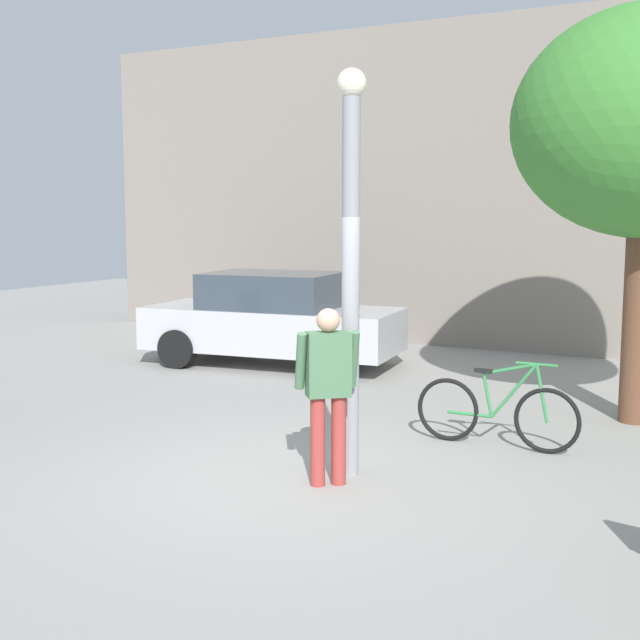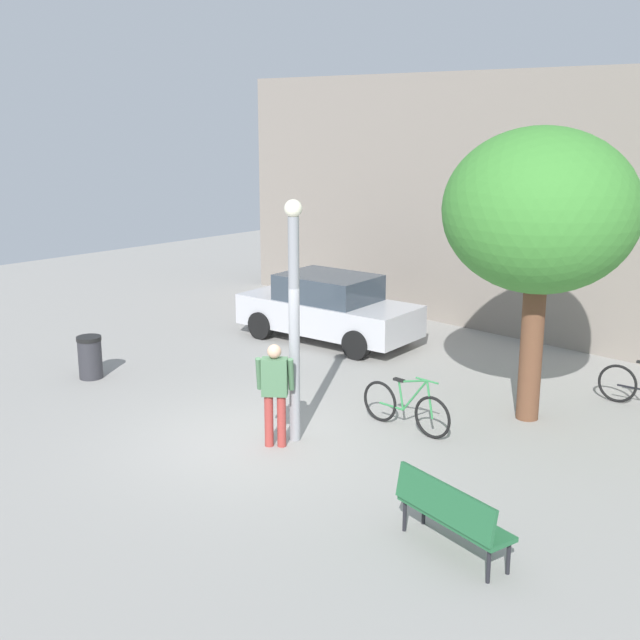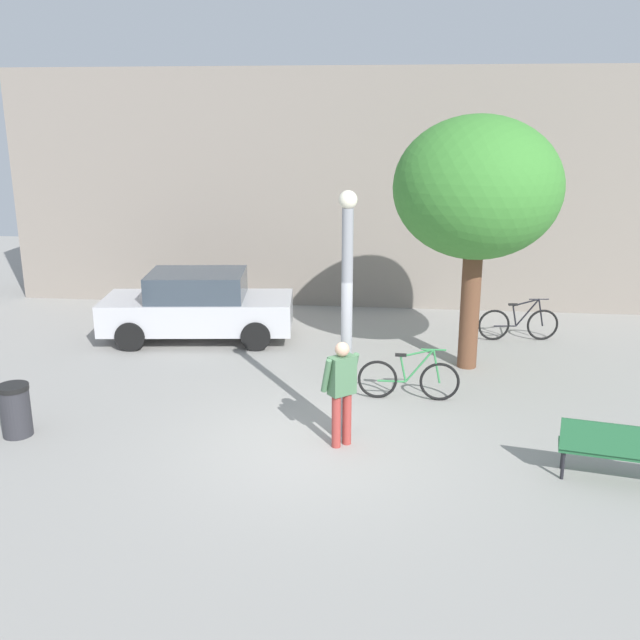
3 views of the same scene
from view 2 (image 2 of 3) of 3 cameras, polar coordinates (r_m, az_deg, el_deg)
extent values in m
plane|color=gray|center=(13.46, -4.16, -8.25)|extent=(36.00, 36.00, 0.00)
cube|color=gray|center=(19.92, 16.00, 7.62)|extent=(18.20, 2.00, 6.06)
cylinder|color=gray|center=(12.84, -1.80, -0.82)|extent=(0.17, 0.17, 3.61)
sphere|color=#F2EACC|center=(12.48, -1.87, 7.73)|extent=(0.28, 0.28, 0.28)
cylinder|color=#9E3833|center=(13.05, -3.56, -6.97)|extent=(0.14, 0.14, 0.85)
cylinder|color=#9E3833|center=(13.03, -2.68, -7.00)|extent=(0.14, 0.14, 0.85)
cube|color=#47704C|center=(12.79, -3.16, -3.95)|extent=(0.45, 0.43, 0.60)
sphere|color=tan|center=(12.67, -3.19, -2.19)|extent=(0.22, 0.22, 0.22)
cylinder|color=#47704C|center=(12.86, -4.25, -3.73)|extent=(0.22, 0.23, 0.55)
cylinder|color=#47704C|center=(12.80, -2.03, -3.78)|extent=(0.22, 0.23, 0.55)
cube|color=#236038|center=(10.20, 9.32, -13.33)|extent=(1.66, 0.74, 0.06)
cube|color=#236038|center=(9.97, 8.57, -12.38)|extent=(1.59, 0.44, 0.44)
cylinder|color=black|center=(10.87, 7.20, -12.85)|extent=(0.05, 0.05, 0.42)
cylinder|color=black|center=(9.99, 12.92, -15.74)|extent=(0.05, 0.05, 0.42)
cylinder|color=black|center=(10.68, 5.89, -13.33)|extent=(0.05, 0.05, 0.42)
cylinder|color=black|center=(9.78, 11.60, -16.35)|extent=(0.05, 0.05, 0.42)
cylinder|color=brown|center=(14.36, 14.43, -1.99)|extent=(0.38, 0.38, 2.47)
ellipsoid|color=#3B8331|center=(13.91, 15.03, 7.34)|extent=(3.18, 3.18, 2.71)
torus|color=black|center=(13.47, 7.79, -6.71)|extent=(0.71, 0.05, 0.71)
torus|color=black|center=(14.10, 4.18, -5.64)|extent=(0.71, 0.05, 0.71)
cylinder|color=#338447|center=(13.57, 6.59, -5.22)|extent=(0.50, 0.04, 0.64)
cylinder|color=#338447|center=(13.53, 6.45, -4.23)|extent=(0.58, 0.04, 0.18)
cylinder|color=#338447|center=(13.76, 5.64, -5.24)|extent=(0.14, 0.04, 0.48)
cylinder|color=#338447|center=(13.96, 4.97, -5.97)|extent=(0.50, 0.04, 0.04)
cylinder|color=#338447|center=(13.41, 7.61, -5.50)|extent=(0.17, 0.04, 0.63)
cube|color=black|center=(13.70, 5.50, -4.15)|extent=(0.20, 0.08, 0.04)
cylinder|color=#338447|center=(13.34, 7.43, -4.19)|extent=(0.44, 0.03, 0.03)
torus|color=black|center=(15.90, 19.91, -4.16)|extent=(0.71, 0.14, 0.71)
cylinder|color=black|center=(15.84, 20.77, -4.39)|extent=(0.50, 0.10, 0.04)
cube|color=#B7B7BC|center=(18.85, 0.57, 0.38)|extent=(4.37, 2.17, 0.70)
cube|color=#333D47|center=(18.71, 0.58, 2.25)|extent=(2.27, 1.80, 0.60)
cylinder|color=black|center=(18.83, 5.32, -0.64)|extent=(0.66, 0.29, 0.64)
cylinder|color=black|center=(17.54, 2.54, -1.72)|extent=(0.66, 0.29, 0.64)
cylinder|color=black|center=(20.34, -1.13, 0.54)|extent=(0.66, 0.29, 0.64)
cylinder|color=black|center=(19.15, -4.10, -0.36)|extent=(0.66, 0.29, 0.64)
cylinder|color=#2D2D33|center=(16.90, -15.64, -2.63)|extent=(0.46, 0.46, 0.77)
cylinder|color=black|center=(16.79, -15.73, -1.24)|extent=(0.49, 0.49, 0.08)
camera|label=1|loc=(6.25, -28.24, -12.12)|focal=46.71mm
camera|label=3|loc=(8.37, -59.38, 5.96)|focal=40.33mm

